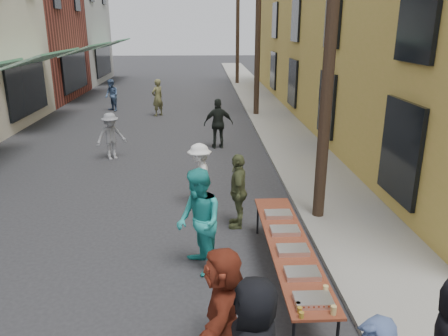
{
  "coord_description": "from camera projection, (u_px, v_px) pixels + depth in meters",
  "views": [
    {
      "loc": [
        1.7,
        -6.06,
        4.24
      ],
      "look_at": [
        2.14,
        2.89,
        1.3
      ],
      "focal_mm": 35.0,
      "sensor_mm": 36.0,
      "label": 1
    }
  ],
  "objects": [
    {
      "name": "ground",
      "position": [
        100.0,
        303.0,
        6.99
      ],
      "size": [
        120.0,
        120.0,
        0.0
      ],
      "primitive_type": "plane",
      "color": "#28282B",
      "rests_on": "ground"
    },
    {
      "name": "sidewalk",
      "position": [
        270.0,
        115.0,
        21.44
      ],
      "size": [
        2.2,
        60.0,
        0.1
      ],
      "primitive_type": "cube",
      "color": "gray",
      "rests_on": "ground"
    },
    {
      "name": "building_ochre",
      "position": [
        415.0,
        7.0,
        19.23
      ],
      "size": [
        10.0,
        28.0,
        10.0
      ],
      "primitive_type": "cube",
      "color": "gold",
      "rests_on": "ground"
    },
    {
      "name": "utility_pole_near",
      "position": [
        333.0,
        11.0,
        8.63
      ],
      "size": [
        0.26,
        0.26,
        9.0
      ],
      "primitive_type": "cylinder",
      "color": "#2D2116",
      "rests_on": "ground"
    },
    {
      "name": "utility_pole_mid",
      "position": [
        258.0,
        19.0,
        20.02
      ],
      "size": [
        0.26,
        0.26,
        9.0
      ],
      "primitive_type": "cylinder",
      "color": "#2D2116",
      "rests_on": "ground"
    },
    {
      "name": "utility_pole_far",
      "position": [
        238.0,
        21.0,
        31.41
      ],
      "size": [
        0.26,
        0.26,
        9.0
      ],
      "primitive_type": "cylinder",
      "color": "#2D2116",
      "rests_on": "ground"
    },
    {
      "name": "serving_table",
      "position": [
        289.0,
        245.0,
        7.34
      ],
      "size": [
        0.7,
        4.0,
        0.75
      ],
      "color": "maroon",
      "rests_on": "ground"
    },
    {
      "name": "catering_tray_sausage",
      "position": [
        313.0,
        300.0,
        5.75
      ],
      "size": [
        0.5,
        0.33,
        0.08
      ],
      "primitive_type": "cube",
      "color": "maroon",
      "rests_on": "serving_table"
    },
    {
      "name": "catering_tray_foil_b",
      "position": [
        302.0,
        273.0,
        6.37
      ],
      "size": [
        0.5,
        0.33,
        0.08
      ],
      "primitive_type": "cube",
      "color": "#B2B2B7",
      "rests_on": "serving_table"
    },
    {
      "name": "catering_tray_buns",
      "position": [
        293.0,
        250.0,
        7.03
      ],
      "size": [
        0.5,
        0.33,
        0.08
      ],
      "primitive_type": "cube",
      "color": "tan",
      "rests_on": "serving_table"
    },
    {
      "name": "catering_tray_foil_d",
      "position": [
        285.0,
        231.0,
        7.69
      ],
      "size": [
        0.5,
        0.33,
        0.08
      ],
      "primitive_type": "cube",
      "color": "#B2B2B7",
      "rests_on": "serving_table"
    },
    {
      "name": "catering_tray_buns_end",
      "position": [
        278.0,
        214.0,
        8.36
      ],
      "size": [
        0.5,
        0.33,
        0.08
      ],
      "primitive_type": "cube",
      "color": "tan",
      "rests_on": "serving_table"
    },
    {
      "name": "condiment_jar_a",
      "position": [
        301.0,
        315.0,
        5.45
      ],
      "size": [
        0.07,
        0.07,
        0.08
      ],
      "primitive_type": "cylinder",
      "color": "#A57F26",
      "rests_on": "serving_table"
    },
    {
      "name": "condiment_jar_b",
      "position": [
        300.0,
        310.0,
        5.55
      ],
      "size": [
        0.07,
        0.07,
        0.08
      ],
      "primitive_type": "cylinder",
      "color": "#A57F26",
      "rests_on": "serving_table"
    },
    {
      "name": "condiment_jar_c",
      "position": [
        298.0,
        305.0,
        5.64
      ],
      "size": [
        0.07,
        0.07,
        0.08
      ],
      "primitive_type": "cylinder",
      "color": "#A57F26",
      "rests_on": "serving_table"
    },
    {
      "name": "cup_stack",
      "position": [
        334.0,
        310.0,
        5.52
      ],
      "size": [
        0.08,
        0.08,
        0.12
      ],
      "primitive_type": "cylinder",
      "color": "tan",
      "rests_on": "serving_table"
    },
    {
      "name": "guest_front_c",
      "position": [
        199.0,
        222.0,
        7.64
      ],
      "size": [
        1.0,
        1.12,
        1.92
      ],
      "primitive_type": "imported",
      "rotation": [
        0.0,
        0.0,
        -1.22
      ],
      "color": "teal",
      "rests_on": "ground"
    },
    {
      "name": "guest_front_d",
      "position": [
        200.0,
        175.0,
        10.53
      ],
      "size": [
        0.7,
        1.08,
        1.58
      ],
      "primitive_type": "imported",
      "rotation": [
        0.0,
        0.0,
        -1.46
      ],
      "color": "white",
      "rests_on": "ground"
    },
    {
      "name": "guest_front_e",
      "position": [
        238.0,
        191.0,
        9.42
      ],
      "size": [
        0.5,
        1.01,
        1.66
      ],
      "primitive_type": "imported",
      "rotation": [
        0.0,
        0.0,
        -1.67
      ],
      "color": "#545C35",
      "rests_on": "ground"
    },
    {
      "name": "guest_queue_back",
      "position": [
        223.0,
        310.0,
        5.45
      ],
      "size": [
        0.69,
        1.63,
        1.7
      ],
      "primitive_type": "imported",
      "rotation": [
        0.0,
        0.0,
        -1.69
      ],
      "color": "maroon",
      "rests_on": "ground"
    },
    {
      "name": "passerby_left",
      "position": [
        111.0,
        136.0,
        14.27
      ],
      "size": [
        1.15,
        1.01,
        1.55
      ],
      "primitive_type": "imported",
      "rotation": [
        0.0,
        0.0,
        0.54
      ],
      "color": "gray",
      "rests_on": "ground"
    },
    {
      "name": "passerby_mid",
      "position": [
        218.0,
        124.0,
        15.54
      ],
      "size": [
        1.08,
        0.53,
        1.79
      ],
      "primitive_type": "imported",
      "rotation": [
        0.0,
        0.0,
        3.24
      ],
      "color": "black",
      "rests_on": "ground"
    },
    {
      "name": "passerby_right",
      "position": [
        158.0,
        98.0,
        21.14
      ],
      "size": [
        0.75,
        0.77,
        1.78
      ],
      "primitive_type": "imported",
      "rotation": [
        0.0,
        0.0,
        3.97
      ],
      "color": "#68673C",
      "rests_on": "ground"
    },
    {
      "name": "passerby_far",
      "position": [
        112.0,
        95.0,
        22.35
      ],
      "size": [
        0.97,
        0.99,
        1.61
      ],
      "primitive_type": "imported",
      "rotation": [
        0.0,
        0.0,
        5.41
      ],
      "color": "#49658E",
      "rests_on": "ground"
    }
  ]
}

